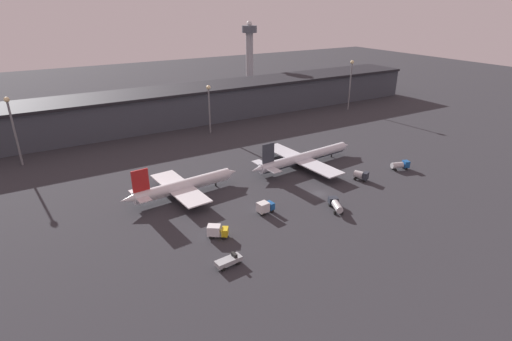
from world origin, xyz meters
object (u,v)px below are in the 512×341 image
service_vehicle_2 (361,175)px  service_vehicle_3 (265,207)px  service_vehicle_4 (229,261)px  service_vehicle_5 (336,205)px  airplane_0 (183,186)px  control_tower (249,51)px  service_vehicle_1 (400,165)px  airplane_1 (303,158)px  service_vehicle_0 (217,231)px

service_vehicle_2 → service_vehicle_3: (-37.66, -2.64, 0.09)m
service_vehicle_4 → service_vehicle_5: size_ratio=0.83×
service_vehicle_4 → service_vehicle_5: 37.38m
airplane_0 → control_tower: size_ratio=0.88×
service_vehicle_1 → airplane_1: bearing=159.6°
service_vehicle_5 → control_tower: (57.42, 148.17, 22.80)m
service_vehicle_0 → service_vehicle_3: 16.88m
airplane_1 → service_vehicle_4: bearing=-146.8°
service_vehicle_2 → service_vehicle_5: (-20.01, -10.95, -0.14)m
service_vehicle_5 → control_tower: 160.53m
service_vehicle_4 → service_vehicle_5: (36.62, 7.51, 0.38)m
airplane_1 → service_vehicle_1: size_ratio=6.80×
service_vehicle_3 → service_vehicle_2: bearing=-2.4°
service_vehicle_0 → airplane_1: bearing=64.4°
airplane_0 → airplane_1: bearing=-4.0°
airplane_1 → service_vehicle_1: bearing=-42.0°
service_vehicle_0 → control_tower: (91.39, 144.18, 22.61)m
airplane_0 → service_vehicle_1: 73.00m
airplane_1 → service_vehicle_4: airplane_1 is taller
service_vehicle_0 → service_vehicle_4: service_vehicle_0 is taller
service_vehicle_0 → service_vehicle_1: 71.89m
service_vehicle_1 → service_vehicle_2: bearing=-164.6°
service_vehicle_5 → airplane_0: bearing=71.7°
service_vehicle_2 → service_vehicle_4: service_vehicle_2 is taller
service_vehicle_0 → service_vehicle_4: size_ratio=0.88×
airplane_0 → control_tower: control_tower is taller
airplane_0 → service_vehicle_2: airplane_0 is taller
service_vehicle_0 → service_vehicle_5: (33.97, -3.99, -0.18)m
airplane_0 → control_tower: bearing=47.8°
service_vehicle_0 → service_vehicle_2: 54.43m
service_vehicle_0 → service_vehicle_2: (53.98, 6.97, -0.04)m
service_vehicle_4 → service_vehicle_1: bearing=8.4°
service_vehicle_4 → service_vehicle_0: bearing=71.8°
service_vehicle_2 → service_vehicle_3: size_ratio=1.02×
service_vehicle_1 → control_tower: size_ratio=0.16×
service_vehicle_0 → service_vehicle_3: bearing=49.3°
airplane_0 → service_vehicle_1: size_ratio=5.67×
service_vehicle_0 → airplane_0: bearing=121.9°
service_vehicle_2 → control_tower: size_ratio=0.12×
airplane_0 → service_vehicle_0: airplane_0 is taller
airplane_1 → service_vehicle_1: airplane_1 is taller
service_vehicle_1 → service_vehicle_5: 39.07m
airplane_1 → service_vehicle_0: 52.55m
service_vehicle_0 → service_vehicle_2: size_ratio=1.09×
airplane_0 → service_vehicle_1: (70.46, -19.02, -1.34)m
service_vehicle_1 → control_tower: 140.86m
service_vehicle_2 → control_tower: (37.41, 137.21, 22.66)m
service_vehicle_4 → service_vehicle_2: bearing=12.8°
service_vehicle_1 → service_vehicle_2: 17.61m
airplane_1 → service_vehicle_4: 61.22m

